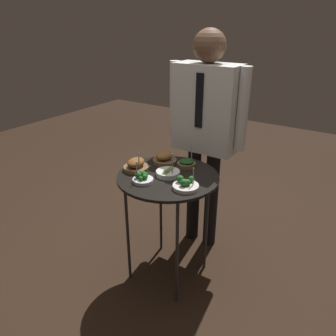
{
  "coord_description": "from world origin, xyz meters",
  "views": [
    {
      "loc": [
        1.01,
        -1.52,
        1.64
      ],
      "look_at": [
        0.0,
        0.0,
        0.81
      ],
      "focal_mm": 35.0,
      "sensor_mm": 36.0,
      "label": 1
    }
  ],
  "objects_px": {
    "bowl_roast_center": "(165,158)",
    "waiter_figure": "(206,119)",
    "bowl_spinach_front_center": "(187,163)",
    "bowl_broccoli_front_right": "(185,185)",
    "serving_cart": "(168,184)",
    "bowl_roast_near_rim": "(136,165)",
    "bowl_broccoli_back_left": "(142,178)",
    "bowl_asparagus_far_rim": "(169,173)"
  },
  "relations": [
    {
      "from": "bowl_spinach_front_center",
      "to": "bowl_broccoli_back_left",
      "type": "height_order",
      "value": "bowl_spinach_front_center"
    },
    {
      "from": "bowl_spinach_front_center",
      "to": "bowl_roast_near_rim",
      "type": "xyz_separation_m",
      "value": [
        -0.24,
        -0.23,
        0.01
      ]
    },
    {
      "from": "bowl_roast_near_rim",
      "to": "bowl_broccoli_back_left",
      "type": "bearing_deg",
      "value": -38.81
    },
    {
      "from": "bowl_asparagus_far_rim",
      "to": "bowl_spinach_front_center",
      "type": "height_order",
      "value": "bowl_asparagus_far_rim"
    },
    {
      "from": "serving_cart",
      "to": "waiter_figure",
      "type": "bearing_deg",
      "value": 89.1
    },
    {
      "from": "bowl_asparagus_far_rim",
      "to": "waiter_figure",
      "type": "distance_m",
      "value": 0.52
    },
    {
      "from": "bowl_broccoli_front_right",
      "to": "bowl_broccoli_back_left",
      "type": "distance_m",
      "value": 0.26
    },
    {
      "from": "serving_cart",
      "to": "bowl_broccoli_front_right",
      "type": "height_order",
      "value": "bowl_broccoli_front_right"
    },
    {
      "from": "bowl_roast_near_rim",
      "to": "bowl_roast_center",
      "type": "relative_size",
      "value": 1.0
    },
    {
      "from": "serving_cart",
      "to": "bowl_broccoli_back_left",
      "type": "height_order",
      "value": "bowl_broccoli_back_left"
    },
    {
      "from": "bowl_spinach_front_center",
      "to": "bowl_broccoli_front_right",
      "type": "relative_size",
      "value": 0.98
    },
    {
      "from": "serving_cart",
      "to": "bowl_broccoli_back_left",
      "type": "relative_size",
      "value": 5.84
    },
    {
      "from": "bowl_asparagus_far_rim",
      "to": "bowl_broccoli_front_right",
      "type": "xyz_separation_m",
      "value": [
        0.17,
        -0.09,
        0.01
      ]
    },
    {
      "from": "bowl_roast_near_rim",
      "to": "bowl_broccoli_back_left",
      "type": "distance_m",
      "value": 0.17
    },
    {
      "from": "bowl_roast_near_rim",
      "to": "bowl_broccoli_front_right",
      "type": "bearing_deg",
      "value": -5.55
    },
    {
      "from": "bowl_roast_center",
      "to": "bowl_asparagus_far_rim",
      "type": "bearing_deg",
      "value": -49.13
    },
    {
      "from": "bowl_broccoli_front_right",
      "to": "bowl_spinach_front_center",
      "type": "bearing_deg",
      "value": 119.45
    },
    {
      "from": "bowl_spinach_front_center",
      "to": "bowl_roast_near_rim",
      "type": "height_order",
      "value": "bowl_spinach_front_center"
    },
    {
      "from": "serving_cart",
      "to": "bowl_spinach_front_center",
      "type": "height_order",
      "value": "bowl_spinach_front_center"
    },
    {
      "from": "bowl_roast_center",
      "to": "bowl_broccoli_front_right",
      "type": "relative_size",
      "value": 1.06
    },
    {
      "from": "bowl_broccoli_back_left",
      "to": "bowl_broccoli_front_right",
      "type": "bearing_deg",
      "value": 15.3
    },
    {
      "from": "bowl_roast_center",
      "to": "waiter_figure",
      "type": "relative_size",
      "value": 0.1
    },
    {
      "from": "bowl_asparagus_far_rim",
      "to": "bowl_spinach_front_center",
      "type": "distance_m",
      "value": 0.18
    },
    {
      "from": "bowl_roast_center",
      "to": "waiter_figure",
      "type": "xyz_separation_m",
      "value": [
        0.14,
        0.31,
        0.22
      ]
    },
    {
      "from": "bowl_asparagus_far_rim",
      "to": "bowl_broccoli_front_right",
      "type": "height_order",
      "value": "bowl_asparagus_far_rim"
    },
    {
      "from": "bowl_spinach_front_center",
      "to": "waiter_figure",
      "type": "bearing_deg",
      "value": 93.64
    },
    {
      "from": "bowl_roast_near_rim",
      "to": "bowl_roast_center",
      "type": "height_order",
      "value": "bowl_roast_near_rim"
    },
    {
      "from": "serving_cart",
      "to": "bowl_spinach_front_center",
      "type": "xyz_separation_m",
      "value": [
        0.03,
        0.18,
        0.09
      ]
    },
    {
      "from": "bowl_spinach_front_center",
      "to": "bowl_broccoli_back_left",
      "type": "relative_size",
      "value": 1.13
    },
    {
      "from": "bowl_broccoli_back_left",
      "to": "bowl_spinach_front_center",
      "type": "bearing_deg",
      "value": 72.76
    },
    {
      "from": "bowl_roast_center",
      "to": "bowl_broccoli_front_right",
      "type": "height_order",
      "value": "bowl_broccoli_front_right"
    },
    {
      "from": "bowl_roast_near_rim",
      "to": "bowl_roast_center",
      "type": "bearing_deg",
      "value": 67.17
    },
    {
      "from": "bowl_asparagus_far_rim",
      "to": "bowl_roast_center",
      "type": "distance_m",
      "value": 0.2
    },
    {
      "from": "bowl_broccoli_front_right",
      "to": "bowl_asparagus_far_rim",
      "type": "bearing_deg",
      "value": 152.72
    },
    {
      "from": "bowl_spinach_front_center",
      "to": "bowl_roast_near_rim",
      "type": "bearing_deg",
      "value": -136.13
    },
    {
      "from": "serving_cart",
      "to": "bowl_broccoli_back_left",
      "type": "distance_m",
      "value": 0.19
    },
    {
      "from": "bowl_asparagus_far_rim",
      "to": "bowl_roast_near_rim",
      "type": "distance_m",
      "value": 0.22
    },
    {
      "from": "waiter_figure",
      "to": "bowl_asparagus_far_rim",
      "type": "bearing_deg",
      "value": -90.73
    },
    {
      "from": "serving_cart",
      "to": "bowl_spinach_front_center",
      "type": "distance_m",
      "value": 0.2
    },
    {
      "from": "bowl_roast_center",
      "to": "waiter_figure",
      "type": "height_order",
      "value": "waiter_figure"
    },
    {
      "from": "bowl_spinach_front_center",
      "to": "serving_cart",
      "type": "bearing_deg",
      "value": -98.04
    },
    {
      "from": "bowl_roast_center",
      "to": "bowl_spinach_front_center",
      "type": "bearing_deg",
      "value": 10.1
    }
  ]
}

